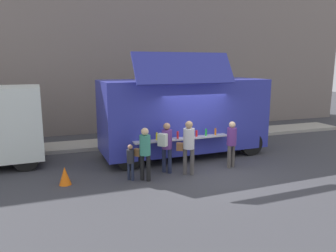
% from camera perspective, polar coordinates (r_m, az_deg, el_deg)
% --- Properties ---
extents(ground_plane, '(60.00, 60.00, 0.00)m').
position_cam_1_polar(ground_plane, '(11.19, 6.52, -7.74)').
color(ground_plane, '#38383D').
extents(curb_strip, '(28.00, 1.60, 0.15)m').
position_cam_1_polar(curb_strip, '(14.51, -16.13, -3.45)').
color(curb_strip, '#9E998E').
rests_on(curb_strip, ground).
extents(building_behind, '(32.00, 2.40, 8.67)m').
position_cam_1_polar(building_behind, '(18.06, -14.47, 13.01)').
color(building_behind, slate).
rests_on(building_behind, ground).
extents(food_truck_main, '(6.45, 3.10, 3.96)m').
position_cam_1_polar(food_truck_main, '(12.54, 2.88, 2.02)').
color(food_truck_main, '#2C3299').
rests_on(food_truck_main, ground).
extents(traffic_cone_orange, '(0.36, 0.36, 0.55)m').
position_cam_1_polar(traffic_cone_orange, '(10.23, -17.77, -8.39)').
color(traffic_cone_orange, orange).
rests_on(traffic_cone_orange, ground).
extents(trash_bin, '(0.60, 0.60, 0.98)m').
position_cam_1_polar(trash_bin, '(16.86, 13.98, 0.07)').
color(trash_bin, '#305F36').
rests_on(trash_bin, ground).
extents(customer_front_ordering, '(0.56, 0.44, 1.78)m').
position_cam_1_polar(customer_front_ordering, '(10.42, 3.60, -3.03)').
color(customer_front_ordering, '#4A4544').
rests_on(customer_front_ordering, ground).
extents(customer_mid_with_backpack, '(0.53, 0.51, 1.69)m').
position_cam_1_polar(customer_mid_with_backpack, '(10.55, -0.32, -2.97)').
color(customer_mid_with_backpack, '#1D223B').
rests_on(customer_mid_with_backpack, ground).
extents(customer_rear_waiting, '(0.48, 0.48, 1.67)m').
position_cam_1_polar(customer_rear_waiting, '(9.91, -4.15, -4.17)').
color(customer_rear_waiting, black).
rests_on(customer_rear_waiting, ground).
extents(customer_extra_browsing, '(0.33, 0.33, 1.63)m').
position_cam_1_polar(customer_extra_browsing, '(11.36, 11.18, -2.48)').
color(customer_extra_browsing, '#4F4944').
rests_on(customer_extra_browsing, ground).
extents(child_near_queue, '(0.23, 0.23, 1.15)m').
position_cam_1_polar(child_near_queue, '(10.04, -6.66, -5.83)').
color(child_near_queue, '#1E243A').
rests_on(child_near_queue, ground).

